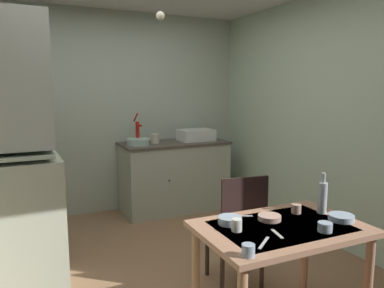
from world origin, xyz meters
TOP-DOWN VIEW (x-y plane):
  - ground_plane at (0.00, 0.00)m, footprint 4.68×4.68m
  - wall_back at (0.00, 1.84)m, footprint 3.78×0.10m
  - wall_right at (1.89, 0.00)m, footprint 0.10×3.68m
  - counter_cabinet at (0.82, 1.47)m, footprint 1.38×0.64m
  - sink_basin at (1.14, 1.47)m, footprint 0.44×0.34m
  - hand_pump at (0.35, 1.51)m, footprint 0.05×0.27m
  - mixing_bowl_counter at (0.32, 1.42)m, footprint 0.27×0.27m
  - stoneware_crock at (0.56, 1.48)m, footprint 0.11×0.11m
  - dining_table at (0.46, -1.11)m, footprint 1.08×0.73m
  - chair_far_side at (0.51, -0.53)m, footprint 0.45×0.45m
  - serving_bowl_wide at (0.18, -0.94)m, footprint 0.16×0.16m
  - soup_bowl_small at (0.88, -1.21)m, footprint 0.17×0.17m
  - sauce_dish at (0.46, -0.99)m, footprint 0.15×0.15m
  - mug_tall at (0.02, -1.38)m, footprint 0.07×0.07m
  - teacup_cream at (0.64, -1.31)m, footprint 0.09×0.09m
  - mug_dark at (0.15, -1.06)m, footprint 0.06×0.06m
  - teacup_mint at (0.71, -0.97)m, footprint 0.07×0.07m
  - glass_bottle at (0.87, -1.04)m, footprint 0.06×0.06m
  - table_knife at (0.19, -1.28)m, footprint 0.15×0.12m
  - teaspoon_near_bowl at (0.35, -1.21)m, footprint 0.05×0.14m
  - teaspoon_by_cup at (0.34, -0.86)m, footprint 0.12×0.07m
  - pendant_bulb at (0.23, 0.39)m, footprint 0.08×0.08m

SIDE VIEW (x-z plane):
  - ground_plane at x=0.00m, z-range 0.00..0.00m
  - counter_cabinet at x=0.82m, z-range 0.00..0.90m
  - chair_far_side at x=0.51m, z-range 0.03..0.96m
  - dining_table at x=0.46m, z-range 0.26..0.98m
  - table_knife at x=0.19m, z-range 0.72..0.73m
  - teaspoon_near_bowl at x=0.35m, z-range 0.72..0.73m
  - teaspoon_by_cup at x=0.34m, z-range 0.72..0.73m
  - sauce_dish at x=0.46m, z-range 0.72..0.76m
  - soup_bowl_small at x=0.88m, z-range 0.72..0.76m
  - serving_bowl_wide at x=0.18m, z-range 0.72..0.77m
  - teacup_cream at x=0.64m, z-range 0.72..0.78m
  - teacup_mint at x=0.71m, z-range 0.72..0.79m
  - mug_tall at x=0.02m, z-range 0.72..0.79m
  - mug_dark at x=0.15m, z-range 0.72..0.80m
  - glass_bottle at x=0.87m, z-range 0.70..0.99m
  - mixing_bowl_counter at x=0.32m, z-range 0.90..0.98m
  - stoneware_crock at x=0.56m, z-range 0.90..1.02m
  - sink_basin at x=1.14m, z-range 0.90..1.05m
  - hand_pump at x=0.35m, z-range 0.88..1.27m
  - wall_back at x=0.00m, z-range 0.00..2.55m
  - wall_right at x=1.89m, z-range 0.00..2.55m
  - pendant_bulb at x=0.23m, z-range 2.21..2.29m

